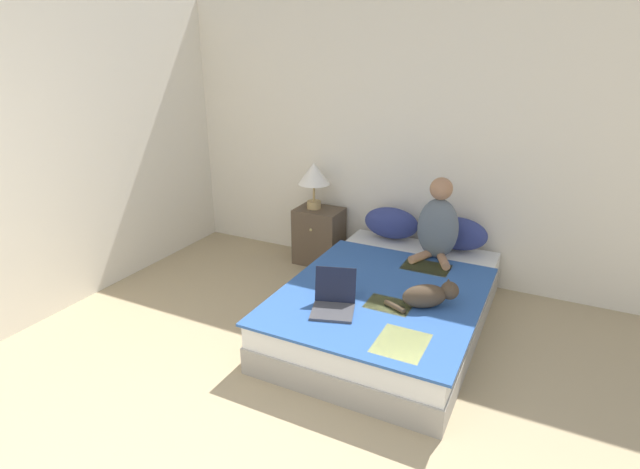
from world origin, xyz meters
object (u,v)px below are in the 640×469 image
cat_tabby (429,295)px  pillow_far (458,234)px  table_lamp (314,176)px  pillow_near (391,223)px  laptop_open (334,302)px  nightstand (319,236)px  bed (389,305)px  person_sitting (438,224)px

cat_tabby → pillow_far: bearing=57.5°
pillow_far → table_lamp: (-1.42, -0.03, 0.37)m
pillow_near → laptop_open: bearing=-86.3°
nightstand → pillow_near: bearing=2.3°
cat_tabby → nightstand: bearing=106.8°
bed → table_lamp: size_ratio=4.53×
pillow_near → cat_tabby: bearing=-59.2°
cat_tabby → table_lamp: table_lamp is taller
person_sitting → table_lamp: bearing=169.5°
bed → cat_tabby: 0.52m
pillow_far → cat_tabby: pillow_far is taller
cat_tabby → table_lamp: 1.90m
pillow_near → laptop_open: (0.09, -1.48, -0.09)m
table_lamp → laptop_open: bearing=-58.2°
person_sitting → laptop_open: (-0.40, -1.20, -0.25)m
laptop_open → nightstand: laptop_open is taller
pillow_near → person_sitting: (0.50, -0.27, 0.16)m
pillow_far → pillow_near: bearing=180.0°
bed → nightstand: nightstand is taller
person_sitting → nightstand: bearing=169.0°
bed → pillow_near: bearing=109.0°
pillow_near → person_sitting: person_sitting is taller
cat_tabby → nightstand: cat_tabby is taller
nightstand → person_sitting: bearing=-11.0°
pillow_far → nightstand: bearing=-178.7°
laptop_open → table_lamp: table_lamp is taller
person_sitting → cat_tabby: 0.91m
cat_tabby → nightstand: size_ratio=0.82×
bed → pillow_far: pillow_far is taller
person_sitting → cat_tabby: bearing=-78.4°
pillow_near → nightstand: 0.79m
pillow_near → table_lamp: (-0.80, -0.03, 0.37)m
person_sitting → table_lamp: (-1.30, 0.24, 0.22)m
person_sitting → table_lamp: size_ratio=1.53×
pillow_far → cat_tabby: size_ratio=1.10×
bed → cat_tabby: size_ratio=4.43×
pillow_near → cat_tabby: size_ratio=1.10×
pillow_far → person_sitting: size_ratio=0.74×
laptop_open → bed: bearing=51.4°
bed → person_sitting: (0.19, 0.63, 0.50)m
pillow_far → laptop_open: pillow_far is taller
laptop_open → nightstand: 1.68m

